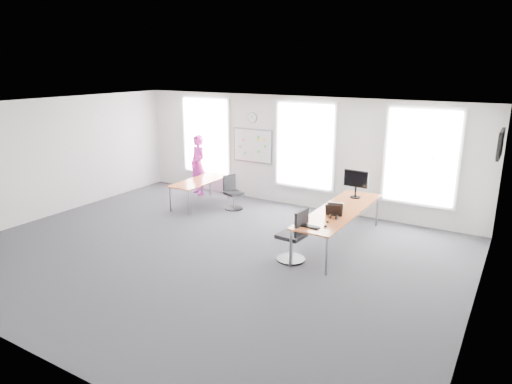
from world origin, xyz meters
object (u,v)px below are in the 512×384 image
Objects in this scene: chair_left at (232,194)px; keyboard at (310,227)px; chair_right at (294,238)px; monitor at (356,181)px; desk_left at (200,182)px; headphones at (333,217)px; person at (198,165)px; desk_right at (339,212)px.

chair_left reaches higher than keyboard.
chair_right is 1.66× the size of monitor.
chair_right is 2.48m from monitor.
monitor reaches higher than chair_left.
monitor reaches higher than desk_left.
keyboard is 0.72m from headphones.
chair_right is at bearing -149.45° from headphones.
desk_left is 1.02m from chair_left.
monitor is at bearing 75.23° from headphones.
keyboard is at bearing 88.01° from chair_right.
headphones reaches higher than desk_left.
person is 5.80m from keyboard.
monitor reaches higher than desk_right.
chair_left is 5.34× the size of headphones.
desk_left is 11.06× the size of headphones.
chair_right is 1.18× the size of chair_left.
headphones is at bearing 0.86° from person.
chair_right is 2.70× the size of keyboard.
desk_right is 4.45m from desk_left.
keyboard is at bearing -87.65° from monitor.
chair_left is at bearing 151.94° from keyboard.
desk_right is at bearing -85.60° from chair_left.
monitor is (0.07, 2.37, 0.38)m from keyboard.
monitor is (-0.13, 1.69, 0.35)m from headphones.
headphones is (0.55, 0.65, 0.36)m from chair_right.
chair_left is (0.98, 0.15, -0.23)m from desk_left.
person is at bearing 137.30° from headphones.
chair_right is 0.47m from keyboard.
monitor is at bearing 94.47° from keyboard.
keyboard is at bearing -94.10° from desk_right.
desk_right is 8.05× the size of keyboard.
chair_left is at bearing -173.94° from monitor.
desk_right is 1.13m from monitor.
desk_right is 1.71× the size of desk_left.
headphones is at bearing -81.35° from monitor.
monitor is at bearing 91.21° from desk_right.
headphones is 0.26× the size of monitor.
person is at bearing 155.80° from keyboard.
headphones is at bearing 79.40° from keyboard.
chair_left is 3.48m from monitor.
keyboard is (4.29, -2.11, 0.16)m from desk_left.
person is 4.45× the size of keyboard.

